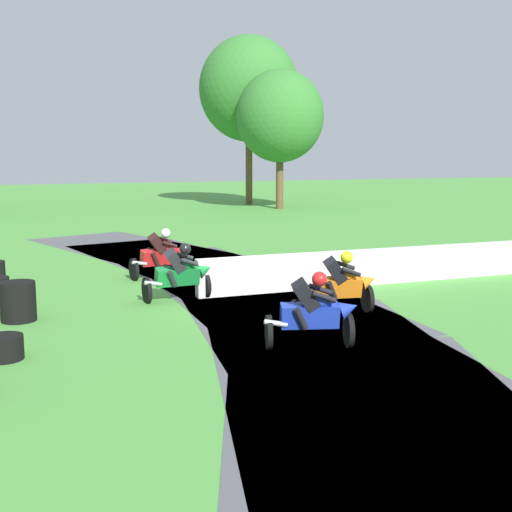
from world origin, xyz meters
The scene contains 12 objects.
ground_plane centered at (0.00, 0.00, 0.00)m, with size 120.00×120.00×0.00m, color #4C933D.
track_asphalt centered at (-0.66, -0.01, 0.00)m, with size 7.55×27.46×0.01m.
safety_barrier centered at (5.92, 0.08, 0.45)m, with size 0.30×14.84×0.90m, color white.
motorcycle_lead_blue centered at (-0.62, -4.63, 0.66)m, with size 1.70×1.05×1.43m.
motorcycle_chase_orange centered at (0.93, -2.59, 0.65)m, with size 1.70×0.91×1.43m.
motorcycle_trailing_green centered at (-1.91, -0.18, 0.64)m, with size 1.68×0.86×1.43m.
motorcycle_fourth_red centered at (-1.76, 2.65, 0.65)m, with size 1.70×0.95×1.43m.
tire_stack_mid_a centered at (-5.65, -3.45, 0.20)m, with size 0.63×0.63×0.40m.
tire_stack_mid_b centered at (-5.42, -0.87, 0.40)m, with size 0.70×0.70×0.80m.
traffic_cone centered at (6.05, 0.16, 0.22)m, with size 0.28×0.28×0.44m, color orange.
tree_far_right centered at (9.48, 22.24, 5.49)m, with size 5.20×5.20×8.23m.
tree_behind_barrier centered at (8.83, 25.98, 7.37)m, with size 6.36×6.36×10.73m.
Camera 1 is at (-5.27, -14.61, 3.36)m, focal length 46.04 mm.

